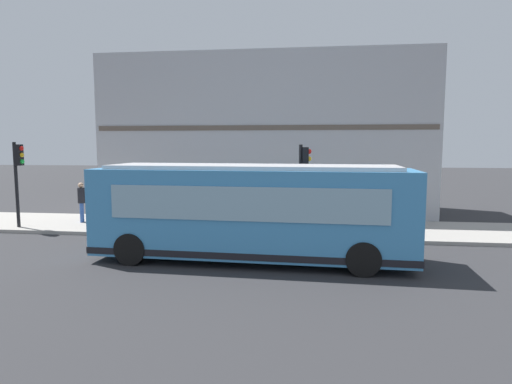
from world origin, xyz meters
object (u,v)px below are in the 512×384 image
(newspaper_vending_box, at_px, (241,211))
(pedestrian_by_light_pole, at_px, (148,200))
(traffic_light_down_block, at_px, (18,168))
(pedestrian_near_building_entrance, at_px, (81,199))
(pedestrian_walking_along_curb, at_px, (252,207))
(pedestrian_near_hydrant, at_px, (153,203))
(city_bus_nearside, at_px, (251,213))
(fire_hydrant, at_px, (345,215))
(traffic_light_near_corner, at_px, (304,172))

(newspaper_vending_box, bearing_deg, pedestrian_by_light_pole, 92.54)
(traffic_light_down_block, xyz_separation_m, pedestrian_near_building_entrance, (1.47, -1.98, -1.50))
(pedestrian_walking_along_curb, distance_m, newspaper_vending_box, 2.90)
(pedestrian_near_building_entrance, distance_m, pedestrian_near_hydrant, 3.79)
(city_bus_nearside, xyz_separation_m, fire_hydrant, (6.32, -3.44, -1.04))
(traffic_light_down_block, distance_m, pedestrian_by_light_pole, 5.64)
(pedestrian_walking_along_curb, bearing_deg, city_bus_nearside, -172.58)
(fire_hydrant, xyz_separation_m, pedestrian_walking_along_curb, (-2.77, 3.90, 0.70))
(traffic_light_near_corner, distance_m, pedestrian_near_building_entrance, 10.41)
(pedestrian_walking_along_curb, bearing_deg, pedestrian_near_hydrant, 80.30)
(fire_hydrant, height_order, pedestrian_near_hydrant, pedestrian_near_hydrant)
(pedestrian_by_light_pole, bearing_deg, traffic_light_near_corner, -109.56)
(fire_hydrant, bearing_deg, traffic_light_near_corner, 147.27)
(traffic_light_down_block, height_order, pedestrian_by_light_pole, traffic_light_down_block)
(pedestrian_walking_along_curb, height_order, newspaper_vending_box, pedestrian_walking_along_curb)
(traffic_light_near_corner, xyz_separation_m, traffic_light_down_block, (0.14, 12.16, 0.08))
(traffic_light_down_block, bearing_deg, pedestrian_walking_along_curb, -90.15)
(traffic_light_near_corner, height_order, newspaper_vending_box, traffic_light_near_corner)
(city_bus_nearside, distance_m, pedestrian_walking_along_curb, 3.59)
(pedestrian_near_hydrant, bearing_deg, city_bus_nearside, -131.40)
(city_bus_nearside, height_order, pedestrian_near_building_entrance, city_bus_nearside)
(fire_hydrant, distance_m, newspaper_vending_box, 4.79)
(traffic_light_near_corner, height_order, traffic_light_down_block, traffic_light_down_block)
(pedestrian_near_building_entrance, height_order, newspaper_vending_box, pedestrian_near_building_entrance)
(traffic_light_down_block, xyz_separation_m, fire_hydrant, (2.75, -14.02, -2.20))
(pedestrian_near_hydrant, bearing_deg, traffic_light_down_block, 97.29)
(traffic_light_near_corner, distance_m, newspaper_vending_box, 4.54)
(pedestrian_near_building_entrance, bearing_deg, pedestrian_walking_along_curb, -100.45)
(city_bus_nearside, xyz_separation_m, traffic_light_down_block, (3.57, 10.58, 1.16))
(traffic_light_near_corner, distance_m, pedestrian_by_light_pole, 7.96)
(traffic_light_down_block, distance_m, newspaper_vending_box, 9.84)
(traffic_light_down_block, distance_m, fire_hydrant, 14.46)
(newspaper_vending_box, bearing_deg, city_bus_nearside, -167.80)
(fire_hydrant, distance_m, pedestrian_near_building_entrance, 12.13)
(pedestrian_near_building_entrance, xyz_separation_m, newspaper_vending_box, (1.19, -7.25, -0.61))
(city_bus_nearside, relative_size, pedestrian_near_hydrant, 5.67)
(city_bus_nearside, relative_size, pedestrian_near_building_entrance, 5.54)
(fire_hydrant, relative_size, newspaper_vending_box, 0.82)
(city_bus_nearside, relative_size, traffic_light_near_corner, 2.85)
(traffic_light_down_block, height_order, pedestrian_near_building_entrance, traffic_light_down_block)
(pedestrian_walking_along_curb, xyz_separation_m, newspaper_vending_box, (2.69, 0.89, -0.61))
(pedestrian_near_building_entrance, relative_size, pedestrian_walking_along_curb, 1.00)
(city_bus_nearside, xyz_separation_m, newspaper_vending_box, (6.24, 1.35, -0.95))
(fire_hydrant, bearing_deg, pedestrian_walking_along_curb, 125.39)
(pedestrian_near_building_entrance, relative_size, pedestrian_near_hydrant, 1.02)
(traffic_light_down_block, bearing_deg, fire_hydrant, -78.92)
(traffic_light_down_block, xyz_separation_m, newspaper_vending_box, (2.67, -9.23, -2.11))
(pedestrian_by_light_pole, distance_m, pedestrian_near_building_entrance, 3.00)
(pedestrian_near_hydrant, height_order, newspaper_vending_box, pedestrian_near_hydrant)
(pedestrian_near_building_entrance, height_order, pedestrian_walking_along_curb, pedestrian_near_building_entrance)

